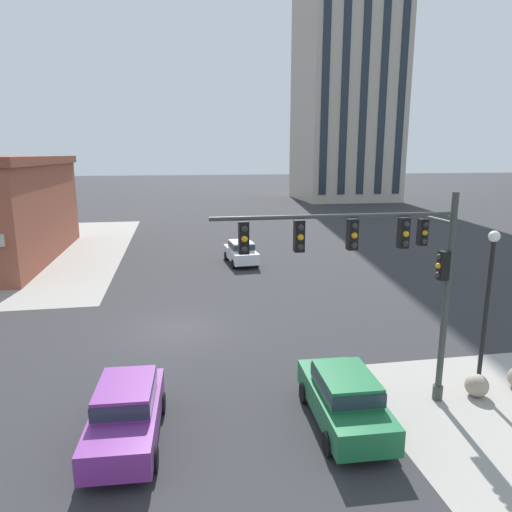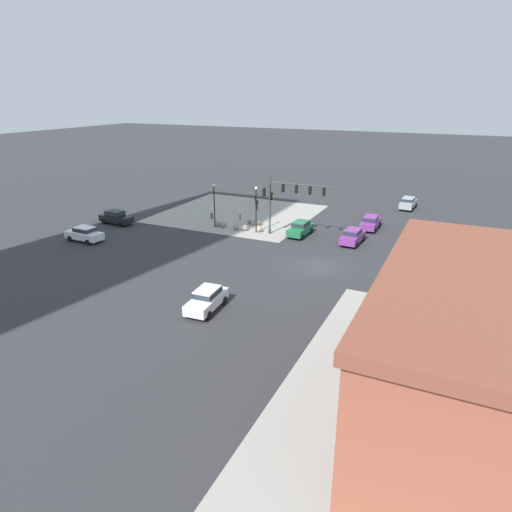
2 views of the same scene
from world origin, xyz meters
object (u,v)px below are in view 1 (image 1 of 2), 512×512
(bollard_sphere_curb_a, at_px, (477,385))
(car_main_mid, at_px, (344,396))
(car_main_northbound_far, at_px, (241,251))
(car_parked_curb, at_px, (126,410))
(street_lamp_corner_near, at_px, (488,294))
(traffic_signal_main, at_px, (391,263))

(bollard_sphere_curb_a, relative_size, car_main_mid, 0.17)
(car_main_northbound_far, distance_m, car_parked_curb, 21.55)
(car_parked_curb, bearing_deg, bollard_sphere_curb_a, 2.47)
(street_lamp_corner_near, distance_m, car_main_mid, 5.88)
(traffic_signal_main, bearing_deg, street_lamp_corner_near, 1.92)
(street_lamp_corner_near, relative_size, car_main_mid, 1.23)
(street_lamp_corner_near, xyz_separation_m, car_main_mid, (-5.19, -1.11, -2.52))
(street_lamp_corner_near, height_order, car_main_northbound_far, street_lamp_corner_near)
(car_main_northbound_far, bearing_deg, car_parked_curb, -106.70)
(street_lamp_corner_near, height_order, car_main_mid, street_lamp_corner_near)
(bollard_sphere_curb_a, relative_size, street_lamp_corner_near, 0.14)
(car_parked_curb, bearing_deg, car_main_northbound_far, 73.30)
(bollard_sphere_curb_a, bearing_deg, traffic_signal_main, 176.92)
(bollard_sphere_curb_a, bearing_deg, car_main_northbound_far, 103.84)
(car_parked_curb, relative_size, car_main_mid, 1.00)
(car_main_northbound_far, relative_size, car_main_mid, 1.01)
(car_main_northbound_far, xyz_separation_m, car_main_mid, (0.03, -20.98, 0.00))
(traffic_signal_main, bearing_deg, car_main_mid, -149.50)
(street_lamp_corner_near, bearing_deg, bollard_sphere_curb_a, -131.37)
(street_lamp_corner_near, relative_size, car_main_northbound_far, 1.22)
(car_main_mid, bearing_deg, car_parked_curb, 176.88)
(traffic_signal_main, xyz_separation_m, car_main_mid, (-1.69, -0.99, -3.71))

